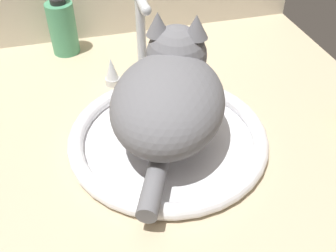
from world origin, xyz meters
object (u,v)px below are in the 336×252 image
sink_basin (168,137)px  soap_pump_bottle (62,27)px  cat (170,91)px  faucet (142,51)px

sink_basin → soap_pump_bottle: size_ratio=2.05×
sink_basin → soap_pump_bottle: bearing=112.2°
sink_basin → cat: 9.07cm
faucet → cat: (0.96, -18.98, 2.46)cm
faucet → soap_pump_bottle: (-15.92, 17.84, -0.76)cm
soap_pump_bottle → faucet: bearing=-48.3°
faucet → soap_pump_bottle: 23.92cm
cat → soap_pump_bottle: 40.64cm
faucet → cat: 19.16cm
faucet → soap_pump_bottle: bearing=131.7°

